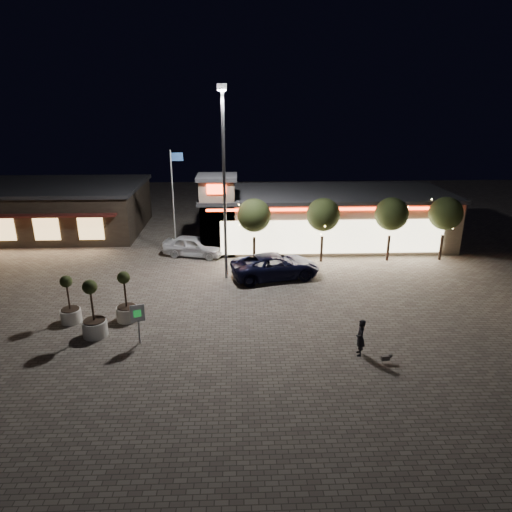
{
  "coord_description": "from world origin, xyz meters",
  "views": [
    {
      "loc": [
        2.87,
        -20.82,
        11.63
      ],
      "look_at": [
        3.94,
        6.0,
        2.23
      ],
      "focal_mm": 32.0,
      "sensor_mm": 36.0,
      "label": 1
    }
  ],
  "objects_px": {
    "pickup_truck": "(275,266)",
    "valet_sign": "(138,317)",
    "white_sedan": "(194,246)",
    "pedestrian": "(360,338)",
    "planter_mid": "(94,319)",
    "planter_left": "(70,308)"
  },
  "relations": [
    {
      "from": "pickup_truck",
      "to": "valet_sign",
      "type": "xyz_separation_m",
      "value": [
        -7.45,
        -8.47,
        0.62
      ]
    },
    {
      "from": "pedestrian",
      "to": "valet_sign",
      "type": "xyz_separation_m",
      "value": [
        -10.67,
        1.52,
        0.55
      ]
    },
    {
      "from": "planter_left",
      "to": "valet_sign",
      "type": "distance_m",
      "value": 4.87
    },
    {
      "from": "pickup_truck",
      "to": "planter_mid",
      "type": "xyz_separation_m",
      "value": [
        -9.88,
        -7.64,
        0.12
      ]
    },
    {
      "from": "pickup_truck",
      "to": "planter_left",
      "type": "bearing_deg",
      "value": 104.97
    },
    {
      "from": "planter_left",
      "to": "white_sedan",
      "type": "bearing_deg",
      "value": 62.05
    },
    {
      "from": "planter_mid",
      "to": "valet_sign",
      "type": "relative_size",
      "value": 1.48
    },
    {
      "from": "valet_sign",
      "to": "pedestrian",
      "type": "bearing_deg",
      "value": -8.13
    },
    {
      "from": "pedestrian",
      "to": "planter_mid",
      "type": "bearing_deg",
      "value": -93.71
    },
    {
      "from": "white_sedan",
      "to": "planter_mid",
      "type": "xyz_separation_m",
      "value": [
        -3.94,
        -12.33,
        0.15
      ]
    },
    {
      "from": "white_sedan",
      "to": "planter_left",
      "type": "bearing_deg",
      "value": 166.77
    },
    {
      "from": "pedestrian",
      "to": "planter_mid",
      "type": "xyz_separation_m",
      "value": [
        -13.09,
        2.36,
        0.05
      ]
    },
    {
      "from": "pickup_truck",
      "to": "valet_sign",
      "type": "distance_m",
      "value": 11.3
    },
    {
      "from": "planter_left",
      "to": "valet_sign",
      "type": "bearing_deg",
      "value": -30.04
    },
    {
      "from": "planter_left",
      "to": "pedestrian",
      "type": "bearing_deg",
      "value": -14.87
    },
    {
      "from": "white_sedan",
      "to": "pedestrian",
      "type": "bearing_deg",
      "value": -133.36
    },
    {
      "from": "planter_mid",
      "to": "valet_sign",
      "type": "distance_m",
      "value": 2.61
    },
    {
      "from": "planter_mid",
      "to": "valet_sign",
      "type": "xyz_separation_m",
      "value": [
        2.43,
        -0.83,
        0.5
      ]
    },
    {
      "from": "valet_sign",
      "to": "pickup_truck",
      "type": "bearing_deg",
      "value": 48.64
    },
    {
      "from": "pedestrian",
      "to": "planter_left",
      "type": "relative_size",
      "value": 0.67
    },
    {
      "from": "white_sedan",
      "to": "pedestrian",
      "type": "xyz_separation_m",
      "value": [
        9.15,
        -14.69,
        0.11
      ]
    },
    {
      "from": "white_sedan",
      "to": "planter_mid",
      "type": "height_order",
      "value": "planter_mid"
    }
  ]
}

